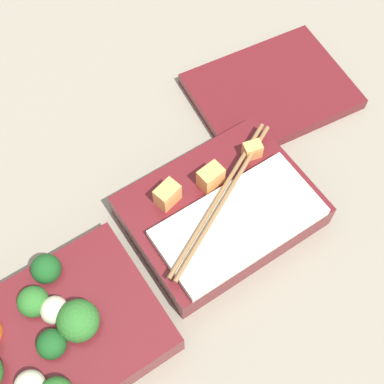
{
  "coord_description": "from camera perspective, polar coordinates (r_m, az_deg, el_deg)",
  "views": [
    {
      "loc": [
        -0.07,
        -0.18,
        0.56
      ],
      "look_at": [
        0.09,
        0.06,
        0.04
      ],
      "focal_mm": 50.0,
      "sensor_mm": 36.0,
      "label": 1
    }
  ],
  "objects": [
    {
      "name": "bento_tray_vegetable",
      "position": [
        0.57,
        -15.01,
        -14.53
      ],
      "size": [
        0.2,
        0.15,
        0.07
      ],
      "color": "maroon",
      "rests_on": "ground_plane"
    },
    {
      "name": "bento_tray_rice",
      "position": [
        0.61,
        3.27,
        -2.09
      ],
      "size": [
        0.2,
        0.15,
        0.06
      ],
      "color": "maroon",
      "rests_on": "ground_plane"
    },
    {
      "name": "ground_plane",
      "position": [
        0.6,
        -4.16,
        -9.87
      ],
      "size": [
        3.0,
        3.0,
        0.0
      ],
      "primitive_type": "plane",
      "color": "gray"
    },
    {
      "name": "bento_lid",
      "position": [
        0.73,
        8.43,
        10.59
      ],
      "size": [
        0.22,
        0.17,
        0.02
      ],
      "primitive_type": "cube",
      "rotation": [
        0.0,
        0.0,
        -0.12
      ],
      "color": "maroon",
      "rests_on": "ground_plane"
    }
  ]
}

